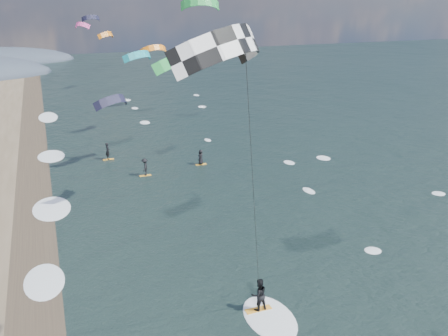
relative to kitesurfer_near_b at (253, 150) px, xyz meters
name	(u,v)px	position (x,y,z in m)	size (l,w,h in m)	color
wet_sand_strip	(35,334)	(-9.13, 6.38, -10.78)	(3.00, 240.00, 0.00)	#382D23
kitesurfer_near_b	(253,150)	(0.00, 0.00, 0.00)	(7.26, 9.32, 16.02)	gold
far_kitesurfers	(150,161)	(1.71, 28.91, -9.94)	(9.63, 6.94, 1.81)	gold
bg_kite_field	(127,40)	(3.64, 49.70, -0.33)	(13.22, 68.37, 9.99)	orange
shoreline_surf	(56,282)	(-7.93, 11.13, -10.79)	(2.40, 79.40, 0.11)	white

